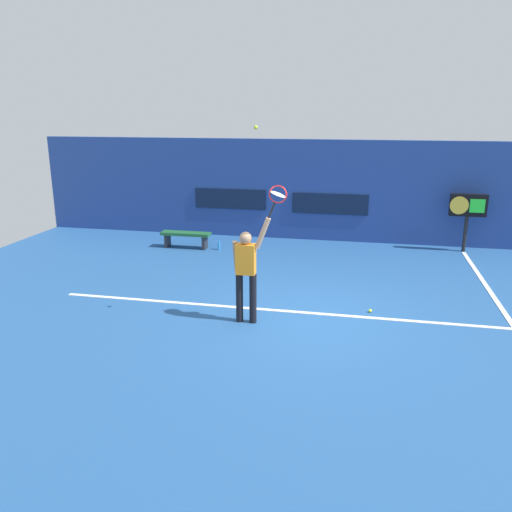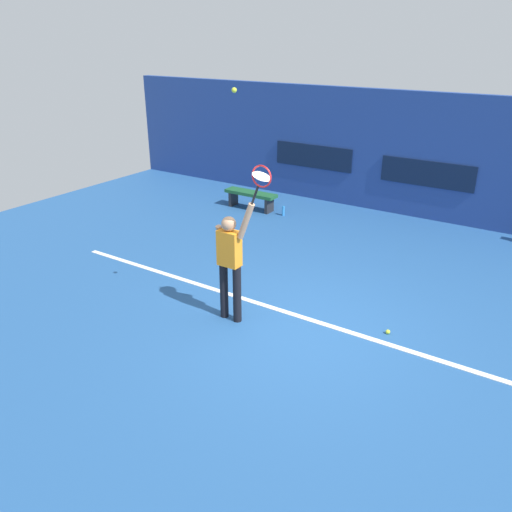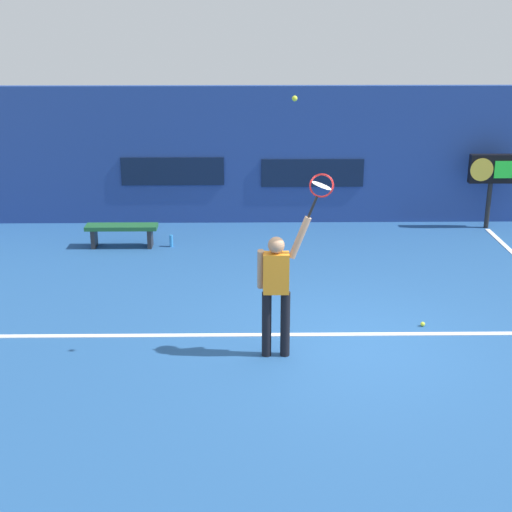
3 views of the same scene
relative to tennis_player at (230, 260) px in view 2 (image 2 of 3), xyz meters
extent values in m
plane|color=#23518C|center=(1.03, 0.35, -1.01)|extent=(18.00, 18.00, 0.00)
cube|color=navy|center=(1.03, 6.54, 0.46)|extent=(18.00, 0.20, 2.94)
cube|color=#0C1933|center=(1.03, 6.42, 0.10)|extent=(2.20, 0.03, 0.60)
cube|color=#0C1933|center=(-1.97, 6.42, 0.14)|extent=(2.20, 0.03, 0.60)
cube|color=white|center=(1.03, 0.63, -1.00)|extent=(10.00, 0.10, 0.01)
cylinder|color=black|center=(-0.13, 0.00, -0.55)|extent=(0.13, 0.13, 0.92)
cylinder|color=black|center=(0.12, 0.00, -0.55)|extent=(0.13, 0.13, 0.92)
cube|color=orange|center=(-0.01, 0.00, 0.18)|extent=(0.34, 0.20, 0.55)
sphere|color=tan|center=(-0.01, 0.00, 0.57)|extent=(0.22, 0.22, 0.22)
cylinder|color=tan|center=(0.30, 0.00, 0.67)|extent=(0.29, 0.09, 0.57)
cylinder|color=tan|center=(-0.21, 0.08, 0.21)|extent=(0.09, 0.23, 0.58)
cylinder|color=black|center=(0.45, 0.00, 1.08)|extent=(0.14, 0.03, 0.29)
torus|color=red|center=(0.56, 0.00, 1.36)|extent=(0.41, 0.02, 0.41)
cylinder|color=silver|center=(0.56, 0.00, 1.36)|extent=(0.25, 0.27, 0.10)
sphere|color=#CCE033|center=(0.19, -0.09, 2.45)|extent=(0.07, 0.07, 0.07)
cube|color=#1E592D|center=(-2.84, 4.77, -0.60)|extent=(1.40, 0.36, 0.08)
cube|color=#262628|center=(-3.39, 4.77, -0.83)|extent=(0.08, 0.32, 0.37)
cube|color=#262628|center=(-2.29, 4.77, -0.83)|extent=(0.08, 0.32, 0.37)
cylinder|color=#338CD8|center=(-1.88, 4.77, -0.89)|extent=(0.07, 0.07, 0.24)
sphere|color=#CCE033|center=(2.22, 0.92, -0.98)|extent=(0.07, 0.07, 0.07)
camera|label=1|loc=(1.96, -8.47, 2.71)|focal=35.91mm
camera|label=2|loc=(4.24, -5.71, 3.12)|focal=36.31mm
camera|label=3|loc=(-0.39, -9.04, 3.52)|focal=51.55mm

